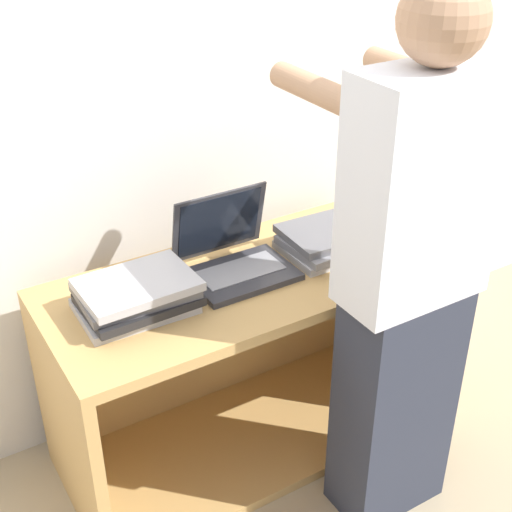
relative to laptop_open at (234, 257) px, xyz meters
The scene contains 7 objects.
ground_plane 0.82m from the laptop_open, 90.00° to the right, with size 12.00×12.00×0.00m, color tan.
wall_back 0.57m from the laptop_open, 90.00° to the left, with size 8.00×0.05×2.40m.
cart 0.40m from the laptop_open, 90.00° to the left, with size 1.25×0.57×0.70m.
laptop_open is the anchor object (origin of this frame).
laptop_stack_left 0.35m from the laptop_open, behind, with size 0.34×0.25×0.10m.
laptop_stack_right 0.35m from the laptop_open, ahead, with size 0.34×0.26×0.08m.
person 0.56m from the laptop_open, 60.64° to the right, with size 0.40×0.53×1.64m.
Camera 1 is at (-0.94, -1.35, 1.87)m, focal length 50.00 mm.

